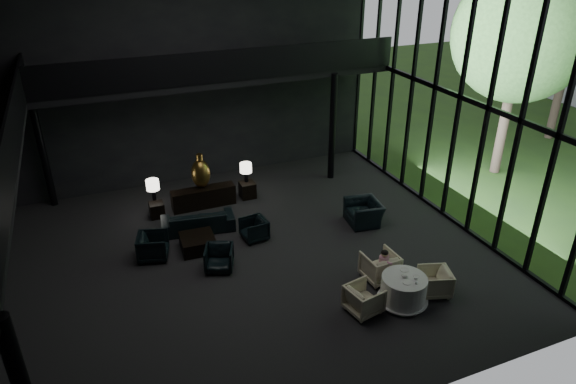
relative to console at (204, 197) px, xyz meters
name	(u,v)px	position (x,y,z in m)	size (l,w,h in m)	color
floor	(244,259)	(0.26, -3.56, -0.34)	(14.00, 12.00, 0.02)	black
wall_back	(186,73)	(0.26, 2.44, 3.66)	(14.00, 0.04, 8.00)	black
wall_front	(356,246)	(0.26, -9.56, 3.66)	(14.00, 0.04, 8.00)	black
curtain_wall	(460,97)	(7.21, -3.56, 3.66)	(0.20, 12.00, 8.00)	black
mezzanine_back	(221,77)	(1.26, 1.44, 3.66)	(12.00, 2.00, 0.25)	black
railing_left	(13,130)	(-4.74, -3.56, 4.26)	(0.06, 12.00, 1.00)	black
railing_back	(229,66)	(1.26, 0.44, 4.26)	(12.00, 0.06, 1.00)	black
column_nw	(42,150)	(-4.74, 2.14, 1.66)	(0.24, 0.24, 4.00)	black
column_ne	(332,128)	(5.06, 0.44, 1.66)	(0.24, 0.24, 4.00)	black
tree_near	(521,34)	(11.26, -1.56, 4.89)	(4.80, 4.80, 7.65)	#382D23
console	(204,197)	(0.00, 0.00, 0.00)	(2.15, 0.49, 0.68)	black
bronze_urn	(201,173)	(0.00, 0.13, 0.85)	(0.64, 0.64, 1.19)	olive
side_table_left	(157,210)	(-1.60, -0.11, -0.09)	(0.46, 0.46, 0.50)	black
table_lamp_left	(153,186)	(-1.60, 0.17, 0.67)	(0.42, 0.42, 0.71)	black
side_table_right	(247,190)	(1.60, 0.09, -0.06)	(0.51, 0.51, 0.57)	black
table_lamp_right	(246,169)	(1.60, 0.18, 0.72)	(0.42, 0.42, 0.70)	black
sofa	(197,216)	(-0.55, -1.44, 0.14)	(2.46, 0.72, 0.96)	black
lounge_armchair_west	(153,244)	(-2.10, -2.50, 0.12)	(0.89, 0.83, 0.92)	black
lounge_armchair_east	(254,229)	(0.89, -2.64, 0.02)	(0.70, 0.65, 0.72)	black
lounge_armchair_south	(219,257)	(-0.52, -3.76, 0.04)	(0.75, 0.70, 0.77)	black
window_armchair	(364,208)	(4.47, -3.06, 0.19)	(1.22, 0.79, 1.06)	black
coffee_table	(198,243)	(-0.83, -2.54, -0.13)	(0.97, 0.97, 0.43)	black
dining_table	(403,292)	(3.35, -6.94, -0.01)	(1.29, 1.29, 0.75)	white
dining_chair_north	(380,264)	(3.33, -5.86, 0.14)	(0.94, 0.88, 0.97)	beige
dining_chair_east	(435,281)	(4.30, -6.94, 0.05)	(0.75, 0.71, 0.78)	beige
dining_chair_west	(364,297)	(2.26, -6.86, 0.08)	(0.81, 0.76, 0.84)	beige
child	(384,260)	(3.32, -6.04, 0.39)	(0.26, 0.26, 0.57)	#CD7DAB
plate_a	(407,282)	(3.28, -7.13, 0.41)	(0.22, 0.22, 0.01)	white
plate_b	(405,270)	(3.53, -6.66, 0.42)	(0.23, 0.23, 0.02)	white
saucer	(416,276)	(3.65, -7.00, 0.41)	(0.15, 0.15, 0.01)	white
coffee_cup	(416,278)	(3.55, -7.09, 0.45)	(0.08, 0.08, 0.06)	white
cereal_bowl	(404,276)	(3.35, -6.91, 0.45)	(0.15, 0.15, 0.08)	white
cream_pot	(416,283)	(3.46, -7.26, 0.44)	(0.05, 0.05, 0.06)	#99999E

